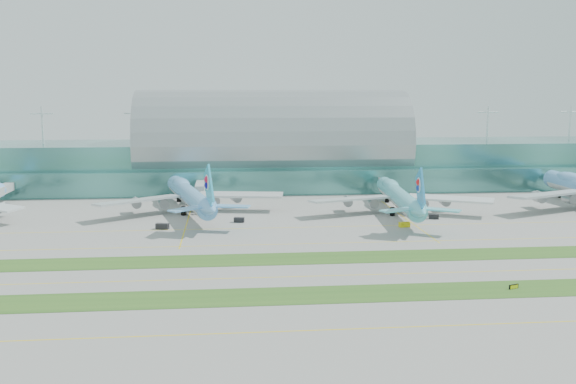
{
  "coord_description": "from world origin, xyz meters",
  "views": [
    {
      "loc": [
        -20.19,
        -157.75,
        43.02
      ],
      "look_at": [
        0.0,
        55.0,
        9.0
      ],
      "focal_mm": 40.0,
      "sensor_mm": 36.0,
      "label": 1
    }
  ],
  "objects": [
    {
      "name": "taxiway_sign_east",
      "position": [
        41.75,
        -27.96,
        0.53
      ],
      "size": [
        2.45,
        1.08,
        1.06
      ],
      "rotation": [
        0.0,
        0.0,
        0.34
      ],
      "color": "black",
      "rests_on": "ground"
    },
    {
      "name": "gse_d",
      "position": [
        -16.69,
        49.7,
        0.79
      ],
      "size": [
        3.62,
        2.34,
        1.57
      ],
      "primitive_type": "cube",
      "rotation": [
        0.0,
        0.0,
        -0.19
      ],
      "color": "black",
      "rests_on": "ground"
    },
    {
      "name": "gse_c",
      "position": [
        -40.82,
        41.47,
        0.89
      ],
      "size": [
        4.34,
        2.74,
        1.77
      ],
      "primitive_type": "cube",
      "rotation": [
        0.0,
        0.0,
        -0.27
      ],
      "color": "black",
      "rests_on": "ground"
    },
    {
      "name": "taxiline_a",
      "position": [
        0.0,
        -48.0,
        0.01
      ],
      "size": [
        420.0,
        0.35,
        0.01
      ],
      "primitive_type": "cube",
      "color": "yellow",
      "rests_on": "ground"
    },
    {
      "name": "airliner_c",
      "position": [
        39.68,
        59.97,
        6.26
      ],
      "size": [
        64.83,
        73.79,
        20.3
      ],
      "rotation": [
        0.0,
        0.0,
        -0.07
      ],
      "color": "#5FC5D2",
      "rests_on": "ground"
    },
    {
      "name": "grass_strip_far",
      "position": [
        0.0,
        2.0,
        0.04
      ],
      "size": [
        420.0,
        12.0,
        0.08
      ],
      "primitive_type": "cube",
      "color": "#2D591E",
      "rests_on": "ground"
    },
    {
      "name": "taxiline_c",
      "position": [
        0.0,
        18.0,
        0.01
      ],
      "size": [
        420.0,
        0.35,
        0.01
      ],
      "primitive_type": "cube",
      "color": "yellow",
      "rests_on": "ground"
    },
    {
      "name": "terminal",
      "position": [
        0.01,
        128.79,
        14.23
      ],
      "size": [
        340.0,
        69.1,
        36.0
      ],
      "color": "#3D7A75",
      "rests_on": "ground"
    },
    {
      "name": "ground",
      "position": [
        0.0,
        0.0,
        0.0
      ],
      "size": [
        700.0,
        700.0,
        0.0
      ],
      "primitive_type": "plane",
      "color": "gray",
      "rests_on": "ground"
    },
    {
      "name": "gse_f",
      "position": [
        49.0,
        49.22,
        0.77
      ],
      "size": [
        3.78,
        2.86,
        1.53
      ],
      "primitive_type": "cube",
      "rotation": [
        0.0,
        0.0,
        -0.32
      ],
      "color": "black",
      "rests_on": "ground"
    },
    {
      "name": "gse_e",
      "position": [
        35.55,
        37.43,
        0.76
      ],
      "size": [
        3.57,
        2.32,
        1.51
      ],
      "primitive_type": "cube",
      "rotation": [
        0.0,
        0.0,
        0.18
      ],
      "color": "#D3C70C",
      "rests_on": "ground"
    },
    {
      "name": "taxiline_b",
      "position": [
        0.0,
        -14.0,
        0.01
      ],
      "size": [
        420.0,
        0.35,
        0.01
      ],
      "primitive_type": "cube",
      "color": "yellow",
      "rests_on": "ground"
    },
    {
      "name": "airliner_b",
      "position": [
        -33.85,
        68.79,
        6.48
      ],
      "size": [
        65.36,
        75.39,
        21.0
      ],
      "rotation": [
        0.0,
        0.0,
        0.24
      ],
      "color": "#6BB0EB",
      "rests_on": "ground"
    },
    {
      "name": "grass_strip_near",
      "position": [
        0.0,
        -28.0,
        0.04
      ],
      "size": [
        420.0,
        12.0,
        0.08
      ],
      "primitive_type": "cube",
      "color": "#2D591E",
      "rests_on": "ground"
    },
    {
      "name": "taxiline_d",
      "position": [
        0.0,
        40.0,
        0.01
      ],
      "size": [
        420.0,
        0.35,
        0.01
      ],
      "primitive_type": "cube",
      "color": "yellow",
      "rests_on": "ground"
    }
  ]
}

